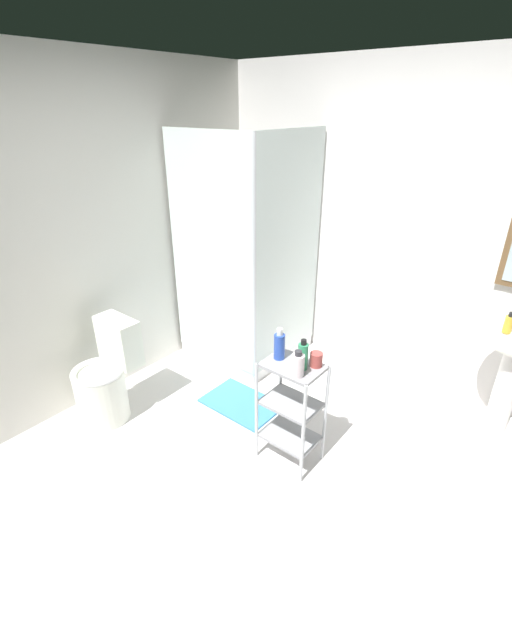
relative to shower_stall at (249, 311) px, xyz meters
name	(u,v)px	position (x,y,z in m)	size (l,w,h in m)	color
ground_plane	(273,504)	(1.22, -1.23, -0.47)	(4.20, 4.20, 0.02)	silver
wall_back	(422,235)	(1.23, 0.62, 0.79)	(4.20, 0.14, 2.50)	white
wall_left	(70,245)	(-0.63, -1.23, 0.79)	(0.10, 4.20, 2.50)	white
shower_stall	(249,311)	(0.00, 0.00, 0.00)	(0.92, 0.92, 2.00)	white
toilet	(106,380)	(-0.26, -1.35, -0.15)	(0.37, 0.49, 0.76)	white
storage_cart	(291,405)	(1.07, -0.86, -0.03)	(0.38, 0.28, 0.74)	silver
hand_soap_bottle	(509,324)	(2.00, 0.27, 0.41)	(0.05, 0.05, 0.14)	gold
lotion_bottle_white	(298,365)	(1.16, -0.94, 0.35)	(0.08, 0.08, 0.17)	white
shampoo_bottle_blue	(279,346)	(0.96, -0.85, 0.37)	(0.07, 0.07, 0.21)	blue
body_wash_bottle_green	(303,356)	(1.14, -0.85, 0.36)	(0.06, 0.06, 0.20)	#329361
rinse_cup	(316,359)	(1.18, -0.78, 0.32)	(0.08, 0.08, 0.09)	#B24742
bath_mat	(242,403)	(0.44, -0.62, -0.45)	(0.60, 0.40, 0.02)	teal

